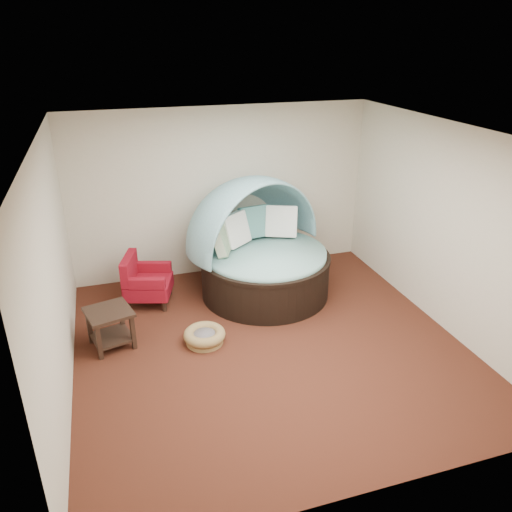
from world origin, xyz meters
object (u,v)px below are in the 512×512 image
object	(u,v)px
red_armchair	(145,281)
side_table	(110,323)
canopy_daybed	(260,241)
pet_basket	(205,336)

from	to	relation	value
red_armchair	side_table	size ratio (longest dim) A/B	1.23
canopy_daybed	side_table	xyz separation A→B (m)	(-2.36, -0.90, -0.52)
pet_basket	canopy_daybed	bearing A→B (deg)	45.85
canopy_daybed	red_armchair	xyz separation A→B (m)	(-1.80, 0.15, -0.50)
pet_basket	side_table	world-z (taller)	side_table
canopy_daybed	red_armchair	size ratio (longest dim) A/B	3.19
canopy_daybed	side_table	world-z (taller)	canopy_daybed
pet_basket	red_armchair	distance (m)	1.51
side_table	red_armchair	bearing A→B (deg)	61.94
pet_basket	red_armchair	size ratio (longest dim) A/B	0.83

